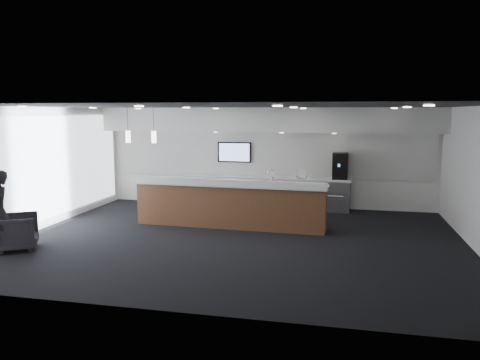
# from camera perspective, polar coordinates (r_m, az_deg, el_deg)

# --- Properties ---
(ground) EXTENTS (10.00, 10.00, 0.00)m
(ground) POSITION_cam_1_polar(r_m,az_deg,el_deg) (10.71, -0.17, -7.27)
(ground) COLOR black
(ground) RESTS_ON ground
(ceiling) EXTENTS (10.00, 8.00, 0.02)m
(ceiling) POSITION_cam_1_polar(r_m,az_deg,el_deg) (10.32, -0.17, 8.99)
(ceiling) COLOR black
(ceiling) RESTS_ON back_wall
(back_wall) EXTENTS (10.00, 0.02, 3.00)m
(back_wall) POSITION_cam_1_polar(r_m,az_deg,el_deg) (14.32, 3.31, 2.76)
(back_wall) COLOR white
(back_wall) RESTS_ON ground
(left_wall) EXTENTS (0.02, 8.00, 3.00)m
(left_wall) POSITION_cam_1_polar(r_m,az_deg,el_deg) (12.48, -23.19, 1.30)
(left_wall) COLOR white
(left_wall) RESTS_ON ground
(soffit_bulkhead) EXTENTS (10.00, 0.90, 0.70)m
(soffit_bulkhead) POSITION_cam_1_polar(r_m,az_deg,el_deg) (13.81, 3.05, 7.34)
(soffit_bulkhead) COLOR silver
(soffit_bulkhead) RESTS_ON back_wall
(alcove_panel) EXTENTS (9.80, 0.06, 1.40)m
(alcove_panel) POSITION_cam_1_polar(r_m,az_deg,el_deg) (14.28, 3.29, 3.15)
(alcove_panel) COLOR silver
(alcove_panel) RESTS_ON back_wall
(window_blinds_wall) EXTENTS (0.04, 7.36, 2.55)m
(window_blinds_wall) POSITION_cam_1_polar(r_m,az_deg,el_deg) (12.46, -23.04, 1.29)
(window_blinds_wall) COLOR #B0C0D3
(window_blinds_wall) RESTS_ON left_wall
(back_credenza) EXTENTS (5.06, 0.66, 0.95)m
(back_credenza) POSITION_cam_1_polar(r_m,az_deg,el_deg) (14.10, 3.04, -1.51)
(back_credenza) COLOR gray
(back_credenza) RESTS_ON ground
(wall_tv) EXTENTS (1.05, 0.08, 0.62)m
(wall_tv) POSITION_cam_1_polar(r_m,az_deg,el_deg) (14.40, -0.68, 3.41)
(wall_tv) COLOR black
(wall_tv) RESTS_ON back_wall
(pendant_left) EXTENTS (0.12, 0.12, 0.30)m
(pendant_left) POSITION_cam_1_polar(r_m,az_deg,el_deg) (11.84, -10.77, 5.12)
(pendant_left) COLOR beige
(pendant_left) RESTS_ON ceiling
(pendant_right) EXTENTS (0.12, 0.12, 0.30)m
(pendant_right) POSITION_cam_1_polar(r_m,az_deg,el_deg) (12.13, -13.83, 5.10)
(pendant_right) COLOR beige
(pendant_right) RESTS_ON ceiling
(ceiling_can_lights) EXTENTS (7.00, 5.00, 0.02)m
(ceiling_can_lights) POSITION_cam_1_polar(r_m,az_deg,el_deg) (10.32, -0.17, 8.82)
(ceiling_can_lights) COLOR silver
(ceiling_can_lights) RESTS_ON ceiling
(service_counter) EXTENTS (4.90, 1.00, 1.49)m
(service_counter) POSITION_cam_1_polar(r_m,az_deg,el_deg) (11.78, -1.23, -2.96)
(service_counter) COLOR brown
(service_counter) RESTS_ON ground
(coffee_machine) EXTENTS (0.45, 0.58, 0.77)m
(coffee_machine) POSITION_cam_1_polar(r_m,az_deg,el_deg) (13.84, 12.12, 1.70)
(coffee_machine) COLOR black
(coffee_machine) RESTS_ON back_credenza
(info_sign_left) EXTENTS (0.15, 0.07, 0.21)m
(info_sign_left) POSITION_cam_1_polar(r_m,az_deg,el_deg) (13.85, 4.06, 0.72)
(info_sign_left) COLOR silver
(info_sign_left) RESTS_ON back_credenza
(info_sign_right) EXTENTS (0.20, 0.08, 0.27)m
(info_sign_right) POSITION_cam_1_polar(r_m,az_deg,el_deg) (13.75, 7.54, 0.74)
(info_sign_right) COLOR silver
(info_sign_right) RESTS_ON back_credenza
(armchair) EXTENTS (1.12, 1.11, 0.76)m
(armchair) POSITION_cam_1_polar(r_m,az_deg,el_deg) (10.93, -25.65, -5.74)
(armchair) COLOR black
(armchair) RESTS_ON ground
(cup_0) EXTENTS (0.11, 0.11, 0.10)m
(cup_0) POSITION_cam_1_polar(r_m,az_deg,el_deg) (13.78, 8.60, 0.38)
(cup_0) COLOR white
(cup_0) RESTS_ON back_credenza
(cup_1) EXTENTS (0.15, 0.15, 0.10)m
(cup_1) POSITION_cam_1_polar(r_m,az_deg,el_deg) (13.79, 8.02, 0.40)
(cup_1) COLOR white
(cup_1) RESTS_ON back_credenza
(cup_2) EXTENTS (0.14, 0.14, 0.10)m
(cup_2) POSITION_cam_1_polar(r_m,az_deg,el_deg) (13.80, 7.44, 0.42)
(cup_2) COLOR white
(cup_2) RESTS_ON back_credenza
(cup_3) EXTENTS (0.14, 0.14, 0.10)m
(cup_3) POSITION_cam_1_polar(r_m,az_deg,el_deg) (13.81, 6.86, 0.43)
(cup_3) COLOR white
(cup_3) RESTS_ON back_credenza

